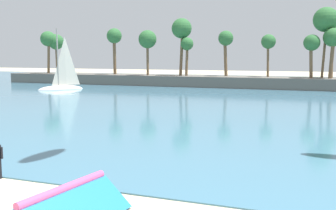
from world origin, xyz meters
The scene contains 4 objects.
sea centered at (0.00, 53.01, 0.03)m, with size 220.00×91.06×0.06m, color teal.
palm_headland centered at (1.92, 58.49, 3.43)m, with size 89.29×6.00×12.98m.
folded_kite centered at (2.57, 4.67, 0.76)m, with size 3.11×4.16×1.13m.
sailboat_far_left centered at (-25.78, 45.07, 0.95)m, with size 5.84×6.59×9.86m.
Camera 1 is at (9.68, -5.37, 5.18)m, focal length 42.15 mm.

